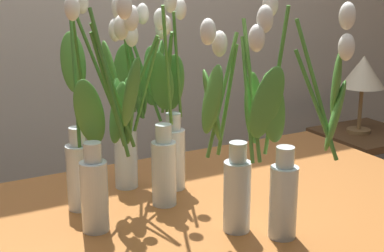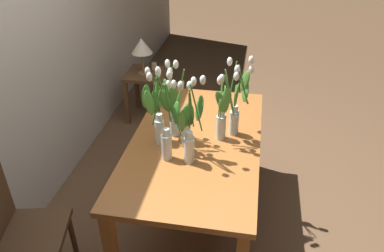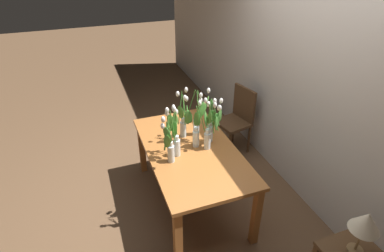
# 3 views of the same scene
# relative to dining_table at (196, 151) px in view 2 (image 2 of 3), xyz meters

# --- Properties ---
(ground_plane) EXTENTS (18.00, 18.00, 0.00)m
(ground_plane) POSITION_rel_dining_table_xyz_m (0.00, 0.00, -0.65)
(ground_plane) COLOR brown
(room_wall_rear) EXTENTS (9.00, 0.10, 2.70)m
(room_wall_rear) POSITION_rel_dining_table_xyz_m (0.00, 1.28, 0.70)
(room_wall_rear) COLOR beige
(room_wall_rear) RESTS_ON ground
(dining_table) EXTENTS (1.60, 0.90, 0.74)m
(dining_table) POSITION_rel_dining_table_xyz_m (0.00, 0.00, 0.00)
(dining_table) COLOR #A3602D
(dining_table) RESTS_ON ground
(tulip_vase_0) EXTENTS (0.24, 0.20, 0.59)m
(tulip_vase_0) POSITION_rel_dining_table_xyz_m (0.16, -0.26, 0.31)
(tulip_vase_0) COLOR silver
(tulip_vase_0) RESTS_ON dining_table
(tulip_vase_1) EXTENTS (0.14, 0.18, 0.55)m
(tulip_vase_1) POSITION_rel_dining_table_xyz_m (0.06, 0.20, 0.30)
(tulip_vase_1) COLOR silver
(tulip_vase_1) RESTS_ON dining_table
(tulip_vase_2) EXTENTS (0.16, 0.19, 0.58)m
(tulip_vase_2) POSITION_rel_dining_table_xyz_m (-0.21, -0.00, 0.30)
(tulip_vase_2) COLOR silver
(tulip_vase_2) RESTS_ON dining_table
(tulip_vase_3) EXTENTS (0.18, 0.22, 0.54)m
(tulip_vase_3) POSITION_rel_dining_table_xyz_m (-0.04, 0.25, 0.30)
(tulip_vase_3) COLOR silver
(tulip_vase_3) RESTS_ON dining_table
(tulip_vase_4) EXTENTS (0.19, 0.18, 0.56)m
(tulip_vase_4) POSITION_rel_dining_table_xyz_m (0.04, -0.19, 0.33)
(tulip_vase_4) COLOR silver
(tulip_vase_4) RESTS_ON dining_table
(tulip_vase_5) EXTENTS (0.21, 0.16, 0.58)m
(tulip_vase_5) POSITION_rel_dining_table_xyz_m (-0.05, 0.09, 0.29)
(tulip_vase_5) COLOR silver
(tulip_vase_5) RESTS_ON dining_table
(tulip_vase_6) EXTENTS (0.19, 0.27, 0.58)m
(tulip_vase_6) POSITION_rel_dining_table_xyz_m (-0.22, 0.15, 0.31)
(tulip_vase_6) COLOR silver
(tulip_vase_6) RESTS_ON dining_table
(dining_chair) EXTENTS (0.48, 0.48, 0.93)m
(dining_chair) POSITION_rel_dining_table_xyz_m (-0.77, 0.96, -0.12)
(dining_chair) COLOR #4C331E
(dining_chair) RESTS_ON ground
(side_table) EXTENTS (0.44, 0.44, 0.55)m
(side_table) POSITION_rel_dining_table_xyz_m (1.50, 0.80, -0.22)
(side_table) COLOR brown
(side_table) RESTS_ON ground
(table_lamp) EXTENTS (0.22, 0.22, 0.40)m
(table_lamp) POSITION_rel_dining_table_xyz_m (1.46, 0.82, 0.21)
(table_lamp) COLOR olive
(table_lamp) RESTS_ON side_table
(pillar_candle) EXTENTS (0.06, 0.06, 0.07)m
(pillar_candle) POSITION_rel_dining_table_xyz_m (1.60, 0.74, -0.06)
(pillar_candle) COLOR beige
(pillar_candle) RESTS_ON side_table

